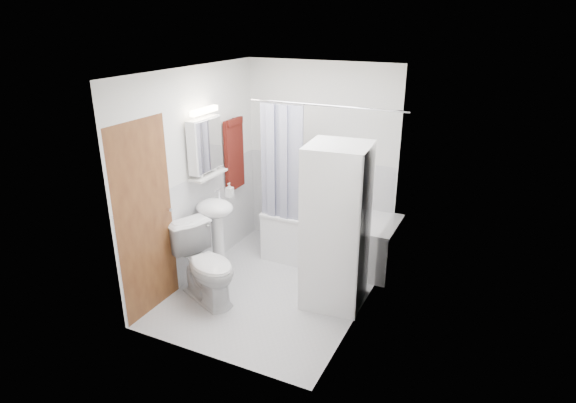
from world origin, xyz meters
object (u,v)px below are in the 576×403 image
at_px(sink, 216,220).
at_px(toilet, 206,265).
at_px(washer_dryer, 336,227).
at_px(bathtub, 331,235).

height_order(sink, toilet, sink).
xyz_separation_m(sink, washer_dryer, (1.43, 0.06, 0.17)).
distance_m(sink, toilet, 0.61).
relative_size(bathtub, washer_dryer, 0.93).
bearing_deg(washer_dryer, toilet, -161.52).
bearing_deg(toilet, washer_dryer, -41.54).
relative_size(sink, toilet, 1.25).
distance_m(sink, washer_dryer, 1.44).
relative_size(washer_dryer, toilet, 2.09).
relative_size(bathtub, toilet, 1.95).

